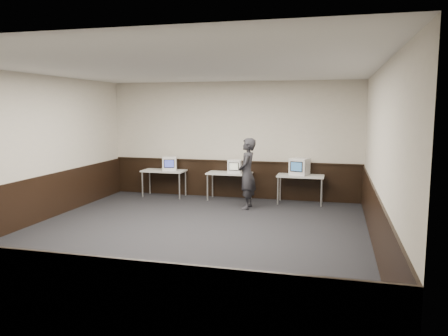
# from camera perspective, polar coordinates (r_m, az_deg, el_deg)

# --- Properties ---
(floor) EXTENTS (8.00, 8.00, 0.00)m
(floor) POSITION_cam_1_polar(r_m,az_deg,el_deg) (8.58, -5.06, -8.97)
(floor) COLOR black
(floor) RESTS_ON ground
(ceiling) EXTENTS (8.00, 8.00, 0.00)m
(ceiling) POSITION_cam_1_polar(r_m,az_deg,el_deg) (8.25, -5.33, 12.85)
(ceiling) COLOR white
(ceiling) RESTS_ON back_wall
(back_wall) EXTENTS (7.00, 0.00, 7.00)m
(back_wall) POSITION_cam_1_polar(r_m,az_deg,el_deg) (12.09, 1.18, 3.66)
(back_wall) COLOR beige
(back_wall) RESTS_ON ground
(front_wall) EXTENTS (7.00, 0.00, 7.00)m
(front_wall) POSITION_cam_1_polar(r_m,az_deg,el_deg) (4.72, -21.67, -3.32)
(front_wall) COLOR beige
(front_wall) RESTS_ON ground
(left_wall) EXTENTS (0.00, 8.00, 8.00)m
(left_wall) POSITION_cam_1_polar(r_m,az_deg,el_deg) (9.99, -24.48, 2.10)
(left_wall) COLOR beige
(left_wall) RESTS_ON ground
(right_wall) EXTENTS (0.00, 8.00, 8.00)m
(right_wall) POSITION_cam_1_polar(r_m,az_deg,el_deg) (7.82, 19.76, 0.96)
(right_wall) COLOR beige
(right_wall) RESTS_ON ground
(wainscot_back) EXTENTS (6.98, 0.04, 1.00)m
(wainscot_back) POSITION_cam_1_polar(r_m,az_deg,el_deg) (12.20, 1.14, -1.51)
(wainscot_back) COLOR black
(wainscot_back) RESTS_ON back_wall
(wainscot_front) EXTENTS (6.98, 0.04, 1.00)m
(wainscot_front) POSITION_cam_1_polar(r_m,az_deg,el_deg) (5.06, -20.89, -15.61)
(wainscot_front) COLOR black
(wainscot_front) RESTS_ON front_wall
(wainscot_left) EXTENTS (0.04, 7.98, 1.00)m
(wainscot_left) POSITION_cam_1_polar(r_m,az_deg,el_deg) (10.13, -24.05, -4.10)
(wainscot_left) COLOR black
(wainscot_left) RESTS_ON left_wall
(wainscot_right) EXTENTS (0.04, 7.98, 1.00)m
(wainscot_right) POSITION_cam_1_polar(r_m,az_deg,el_deg) (8.02, 19.25, -6.86)
(wainscot_right) COLOR black
(wainscot_right) RESTS_ON right_wall
(wainscot_rail) EXTENTS (6.98, 0.06, 0.04)m
(wainscot_rail) POSITION_cam_1_polar(r_m,az_deg,el_deg) (12.10, 1.13, 0.91)
(wainscot_rail) COLOR black
(wainscot_rail) RESTS_ON wainscot_back
(desk_left) EXTENTS (1.20, 0.60, 0.75)m
(desk_left) POSITION_cam_1_polar(r_m,az_deg,el_deg) (12.39, -7.85, -0.60)
(desk_left) COLOR beige
(desk_left) RESTS_ON ground
(desk_center) EXTENTS (1.20, 0.60, 0.75)m
(desk_center) POSITION_cam_1_polar(r_m,az_deg,el_deg) (11.80, 0.72, -0.94)
(desk_center) COLOR beige
(desk_center) RESTS_ON ground
(desk_right) EXTENTS (1.20, 0.60, 0.75)m
(desk_right) POSITION_cam_1_polar(r_m,az_deg,el_deg) (11.51, 9.95, -1.28)
(desk_right) COLOR beige
(desk_right) RESTS_ON ground
(emac_left) EXTENTS (0.49, 0.50, 0.39)m
(emac_left) POSITION_cam_1_polar(r_m,az_deg,el_deg) (12.29, -7.11, 0.59)
(emac_left) COLOR white
(emac_left) RESTS_ON desk_left
(emac_center) EXTENTS (0.38, 0.40, 0.35)m
(emac_center) POSITION_cam_1_polar(r_m,az_deg,el_deg) (11.73, 1.42, 0.22)
(emac_center) COLOR white
(emac_center) RESTS_ON desk_center
(emac_right) EXTENTS (0.55, 0.56, 0.44)m
(emac_right) POSITION_cam_1_polar(r_m,az_deg,el_deg) (11.51, 9.84, 0.19)
(emac_right) COLOR white
(emac_right) RESTS_ON desk_right
(person) EXTENTS (0.43, 0.65, 1.75)m
(person) POSITION_cam_1_polar(r_m,az_deg,el_deg) (10.76, 3.04, -0.74)
(person) COLOR #242429
(person) RESTS_ON ground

